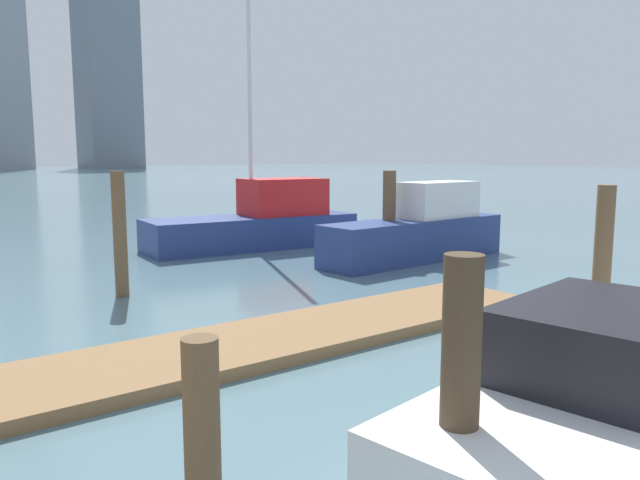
# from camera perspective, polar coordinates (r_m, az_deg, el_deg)

# --- Properties ---
(ground_plane) EXTENTS (300.00, 300.00, 0.00)m
(ground_plane) POSITION_cam_1_polar(r_m,az_deg,el_deg) (18.65, -26.14, -1.88)
(ground_plane) COLOR slate
(floating_dock) EXTENTS (10.37, 2.00, 0.18)m
(floating_dock) POSITION_cam_1_polar(r_m,az_deg,el_deg) (9.63, -3.91, -9.13)
(floating_dock) COLOR olive
(floating_dock) RESTS_ON ground_plane
(dock_piling_0) EXTENTS (0.36, 0.36, 2.50)m
(dock_piling_0) POSITION_cam_1_polar(r_m,az_deg,el_deg) (16.80, 6.46, 2.19)
(dock_piling_0) COLOR brown
(dock_piling_0) RESTS_ON ground_plane
(dock_piling_1) EXTENTS (0.27, 0.27, 2.60)m
(dock_piling_1) POSITION_cam_1_polar(r_m,az_deg,el_deg) (13.16, -18.19, 0.49)
(dock_piling_1) COLOR brown
(dock_piling_1) RESTS_ON ground_plane
(dock_piling_2) EXTENTS (0.24, 0.24, 2.51)m
(dock_piling_2) POSITION_cam_1_polar(r_m,az_deg,el_deg) (9.34, 24.81, -3.02)
(dock_piling_2) COLOR brown
(dock_piling_2) RESTS_ON ground_plane
(dock_piling_4) EXTENTS (0.31, 0.31, 2.17)m
(dock_piling_4) POSITION_cam_1_polar(r_m,az_deg,el_deg) (4.99, 12.94, -13.71)
(dock_piling_4) COLOR #473826
(dock_piling_4) RESTS_ON ground_plane
(dock_piling_5) EXTENTS (0.28, 0.28, 1.60)m
(dock_piling_5) POSITION_cam_1_polar(r_m,az_deg,el_deg) (4.85, -10.94, -18.05)
(dock_piling_5) COLOR brown
(dock_piling_5) RESTS_ON ground_plane
(moored_boat_0) EXTENTS (6.09, 1.73, 2.17)m
(moored_boat_0) POSITION_cam_1_polar(r_m,az_deg,el_deg) (17.32, 9.30, 0.86)
(moored_boat_0) COLOR navy
(moored_boat_0) RESTS_ON ground_plane
(moored_boat_2) EXTENTS (6.84, 2.67, 9.52)m
(moored_boat_2) POSITION_cam_1_polar(r_m,az_deg,el_deg) (19.57, -5.63, 1.73)
(moored_boat_2) COLOR navy
(moored_boat_2) RESTS_ON ground_plane
(moored_boat_3) EXTENTS (6.51, 2.93, 1.52)m
(moored_boat_3) POSITION_cam_1_polar(r_m,az_deg,el_deg) (7.06, 26.06, -12.45)
(moored_boat_3) COLOR white
(moored_boat_3) RESTS_ON ground_plane
(skyline_tower_5) EXTENTS (12.71, 11.25, 46.37)m
(skyline_tower_5) POSITION_cam_1_polar(r_m,az_deg,el_deg) (151.01, -19.27, 15.20)
(skyline_tower_5) COLOR slate
(skyline_tower_5) RESTS_ON ground_plane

